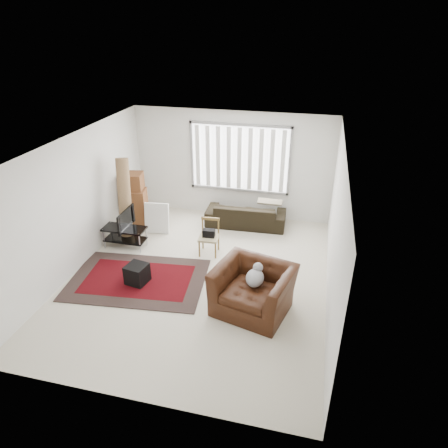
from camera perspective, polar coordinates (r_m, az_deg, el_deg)
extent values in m
plane|color=beige|center=(8.11, -3.61, -7.53)|extent=(6.00, 6.00, 0.00)
cube|color=white|center=(6.93, -4.27, 11.10)|extent=(5.00, 6.00, 0.02)
cube|color=silver|center=(10.10, 1.14, 8.42)|extent=(5.00, 0.02, 2.70)
cube|color=silver|center=(5.11, -14.14, -13.68)|extent=(5.00, 0.02, 2.70)
cube|color=silver|center=(8.46, -20.34, 2.75)|extent=(0.02, 6.00, 2.70)
cube|color=silver|center=(7.14, 15.62, -1.09)|extent=(0.02, 6.00, 2.70)
cube|color=white|center=(9.98, 2.26, 9.38)|extent=(2.40, 0.01, 1.60)
cube|color=gray|center=(9.96, 2.24, 9.34)|extent=(2.52, 0.06, 1.72)
cube|color=white|center=(9.92, 2.19, 9.27)|extent=(2.40, 0.02, 1.55)
cube|color=black|center=(8.18, -12.20, -7.74)|extent=(2.81, 2.02, 0.02)
cube|color=#4A060B|center=(8.17, -12.21, -7.67)|extent=(2.20, 1.42, 0.00)
cube|color=black|center=(9.15, -14.07, -0.65)|extent=(0.96, 0.43, 0.04)
cube|color=black|center=(9.27, -13.89, -2.12)|extent=(0.92, 0.40, 0.03)
cylinder|color=#B2B2B7|center=(9.31, -16.78, -2.06)|extent=(0.03, 0.03, 0.48)
cylinder|color=#B2B2B7|center=(8.93, -11.96, -2.75)|extent=(0.03, 0.03, 0.48)
cylinder|color=#B2B2B7|center=(9.58, -15.75, -1.03)|extent=(0.03, 0.03, 0.48)
cylinder|color=#B2B2B7|center=(9.21, -11.03, -1.65)|extent=(0.03, 0.03, 0.48)
imported|color=black|center=(9.04, -14.24, 0.70)|extent=(0.10, 0.78, 0.45)
cube|color=black|center=(7.99, -12.31, -6.95)|extent=(0.44, 0.44, 0.38)
cube|color=brown|center=(10.17, -12.29, 1.20)|extent=(0.64, 0.60, 0.50)
cube|color=brown|center=(9.94, -12.53, 3.57)|extent=(0.58, 0.54, 0.45)
cube|color=brown|center=(9.84, -12.86, 5.96)|extent=(0.53, 0.53, 0.40)
cube|color=silver|center=(9.67, -9.57, 0.84)|extent=(0.60, 0.28, 0.74)
cylinder|color=brown|center=(9.26, -13.99, 3.20)|extent=(0.45, 0.73, 1.93)
imported|color=black|center=(9.88, 3.15, 1.83)|extent=(1.99, 0.93, 0.75)
cube|color=#998B64|center=(8.66, -2.17, -1.94)|extent=(0.45, 0.45, 0.05)
cylinder|color=brown|center=(8.64, -3.55, -3.55)|extent=(0.04, 0.04, 0.39)
cylinder|color=brown|center=(8.58, -1.22, -3.76)|extent=(0.04, 0.04, 0.39)
cylinder|color=brown|center=(8.94, -3.04, -2.39)|extent=(0.04, 0.04, 0.39)
cylinder|color=brown|center=(8.88, -0.79, -2.59)|extent=(0.04, 0.04, 0.39)
cube|color=brown|center=(8.65, -1.96, 0.76)|extent=(0.40, 0.07, 0.06)
cube|color=brown|center=(8.76, -3.09, -0.13)|extent=(0.04, 0.04, 0.39)
cube|color=brown|center=(8.70, -0.80, -0.31)|extent=(0.04, 0.04, 0.39)
cube|color=black|center=(8.61, -2.19, -1.32)|extent=(0.27, 0.17, 0.17)
imported|color=#34170A|center=(7.04, 4.19, -8.90)|extent=(1.53, 1.41, 0.96)
ellipsoid|color=#59595B|center=(6.95, 4.23, -7.95)|extent=(0.34, 0.40, 0.24)
sphere|color=#59595B|center=(7.01, 4.88, -6.22)|extent=(0.18, 0.18, 0.18)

